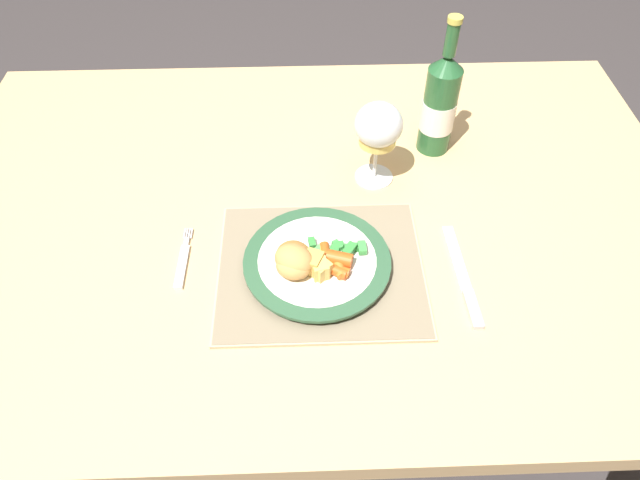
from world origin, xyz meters
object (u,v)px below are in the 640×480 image
(dinner_plate, at_px, (317,263))
(bottle, at_px, (440,105))
(table_knife, at_px, (465,283))
(wine_glass, at_px, (378,128))
(dining_table, at_px, (311,237))
(fork, at_px, (183,262))

(dinner_plate, xyz_separation_m, bottle, (0.24, 0.31, 0.08))
(table_knife, relative_size, wine_glass, 1.30)
(dinner_plate, height_order, bottle, bottle)
(dining_table, relative_size, dinner_plate, 5.85)
(table_knife, bearing_deg, fork, 172.50)
(wine_glass, bearing_deg, fork, -149.20)
(table_knife, height_order, bottle, bottle)
(dining_table, height_order, dinner_plate, dinner_plate)
(fork, distance_m, wine_glass, 0.41)
(dining_table, distance_m, table_knife, 0.32)
(fork, bearing_deg, table_knife, -7.50)
(dinner_plate, bearing_deg, dining_table, 92.83)
(wine_glass, bearing_deg, bottle, 34.96)
(dinner_plate, distance_m, bottle, 0.40)
(dining_table, relative_size, bottle, 5.12)
(fork, bearing_deg, wine_glass, 30.80)
(fork, bearing_deg, dinner_plate, -5.42)
(dining_table, bearing_deg, bottle, 33.14)
(dining_table, height_order, bottle, bottle)
(dinner_plate, xyz_separation_m, fork, (-0.22, 0.02, -0.01))
(table_knife, bearing_deg, dining_table, 142.39)
(fork, height_order, bottle, bottle)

